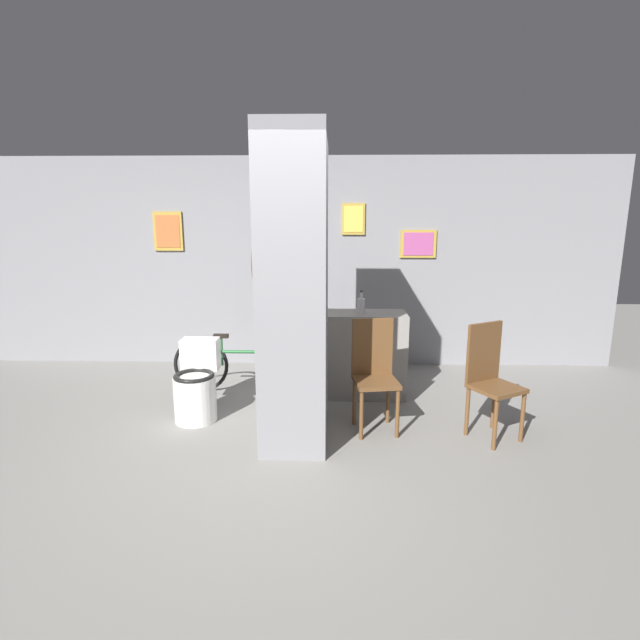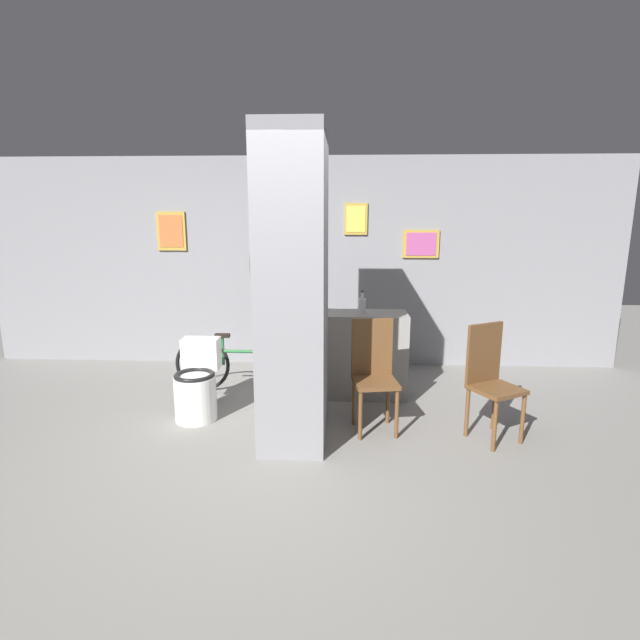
{
  "view_description": "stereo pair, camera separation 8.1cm",
  "coord_description": "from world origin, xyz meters",
  "px_view_note": "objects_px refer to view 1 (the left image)",
  "views": [
    {
      "loc": [
        0.48,
        -3.64,
        1.95
      ],
      "look_at": [
        0.34,
        0.91,
        0.95
      ],
      "focal_mm": 28.0,
      "sensor_mm": 36.0,
      "label": 1
    },
    {
      "loc": [
        0.56,
        -3.63,
        1.95
      ],
      "look_at": [
        0.34,
        0.91,
        0.95
      ],
      "focal_mm": 28.0,
      "sensor_mm": 36.0,
      "label": 2
    }
  ],
  "objects_px": {
    "chair_near_pillar": "(374,371)",
    "bottle_tall": "(361,305)",
    "chair_by_doorway": "(490,376)",
    "bicycle": "(244,364)",
    "toilet": "(196,387)"
  },
  "relations": [
    {
      "from": "chair_near_pillar",
      "to": "chair_by_doorway",
      "type": "height_order",
      "value": "same"
    },
    {
      "from": "chair_by_doorway",
      "to": "bicycle",
      "type": "bearing_deg",
      "value": 127.29
    },
    {
      "from": "toilet",
      "to": "bicycle",
      "type": "xyz_separation_m",
      "value": [
        0.32,
        0.71,
        0.0
      ]
    },
    {
      "from": "bicycle",
      "to": "chair_near_pillar",
      "type": "bearing_deg",
      "value": -32.99
    },
    {
      "from": "chair_near_pillar",
      "to": "bottle_tall",
      "type": "height_order",
      "value": "bottle_tall"
    },
    {
      "from": "toilet",
      "to": "chair_by_doorway",
      "type": "distance_m",
      "value": 2.69
    },
    {
      "from": "bottle_tall",
      "to": "chair_near_pillar",
      "type": "bearing_deg",
      "value": -84.07
    },
    {
      "from": "toilet",
      "to": "bottle_tall",
      "type": "height_order",
      "value": "bottle_tall"
    },
    {
      "from": "toilet",
      "to": "chair_by_doorway",
      "type": "bearing_deg",
      "value": -6.37
    },
    {
      "from": "chair_by_doorway",
      "to": "bottle_tall",
      "type": "bearing_deg",
      "value": 109.37
    },
    {
      "from": "bicycle",
      "to": "bottle_tall",
      "type": "relative_size",
      "value": 6.23
    },
    {
      "from": "chair_near_pillar",
      "to": "chair_by_doorway",
      "type": "distance_m",
      "value": 1.0
    },
    {
      "from": "bottle_tall",
      "to": "bicycle",
      "type": "bearing_deg",
      "value": 177.18
    },
    {
      "from": "bicycle",
      "to": "bottle_tall",
      "type": "xyz_separation_m",
      "value": [
        1.26,
        -0.06,
        0.68
      ]
    },
    {
      "from": "chair_by_doorway",
      "to": "bicycle",
      "type": "relative_size",
      "value": 0.66
    }
  ]
}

